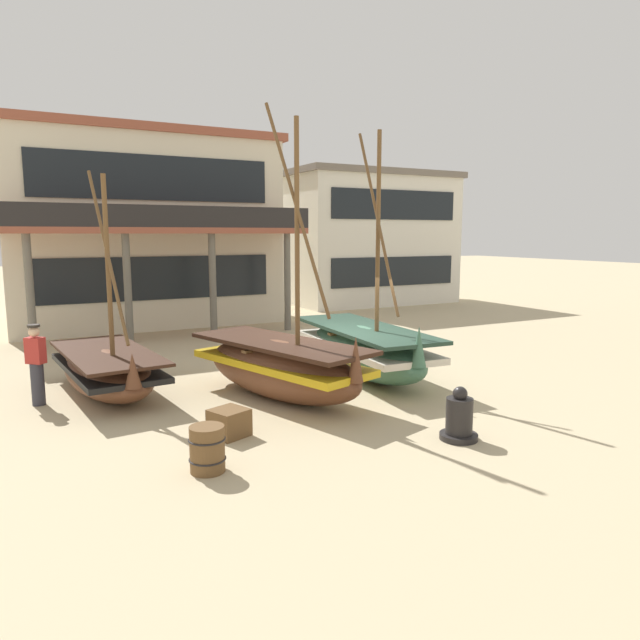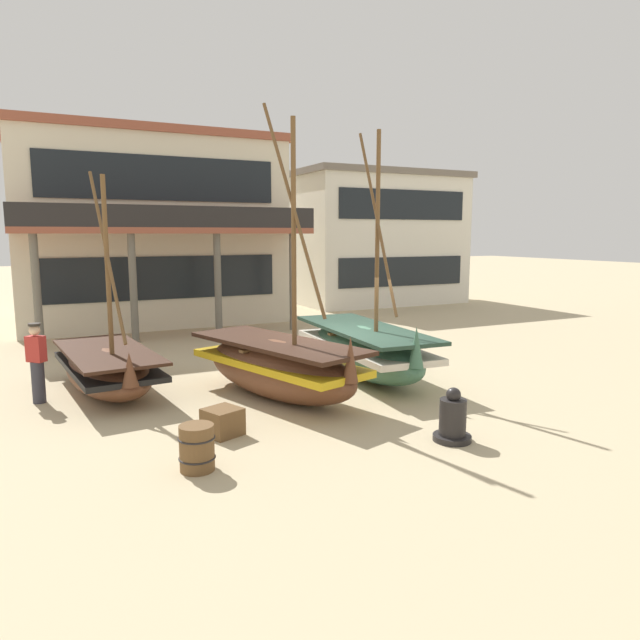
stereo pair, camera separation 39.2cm
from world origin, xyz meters
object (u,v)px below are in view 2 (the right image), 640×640
at_px(capstan_winch, 453,420).
at_px(wooden_barrel, 197,448).
at_px(fisherman_by_hull, 37,364).
at_px(fishing_boat_far_right, 278,366).
at_px(harbor_building_main, 149,230).
at_px(harbor_building_annex, 368,238).
at_px(cargo_crate, 223,422).
at_px(fishing_boat_centre_large, 364,349).
at_px(fishing_boat_near_left, 108,369).

relative_size(capstan_winch, wooden_barrel, 1.34).
relative_size(fisherman_by_hull, wooden_barrel, 2.41).
xyz_separation_m(fishing_boat_far_right, harbor_building_main, (-0.35, 12.91, 2.97)).
distance_m(fisherman_by_hull, harbor_building_main, 12.17).
bearing_deg(harbor_building_annex, cargo_crate, -127.61).
bearing_deg(fishing_boat_centre_large, harbor_building_main, 103.86).
distance_m(fishing_boat_near_left, fishing_boat_far_right, 3.84).
bearing_deg(fishing_boat_centre_large, capstan_winch, -101.59).
bearing_deg(harbor_building_annex, fishing_boat_far_right, -126.59).
bearing_deg(fisherman_by_hull, harbor_building_main, 68.77).
height_order(fisherman_by_hull, harbor_building_main, harbor_building_main).
bearing_deg(capstan_winch, fishing_boat_centre_large, 78.41).
relative_size(harbor_building_main, harbor_building_annex, 1.19).
distance_m(capstan_winch, harbor_building_annex, 21.28).
bearing_deg(wooden_barrel, cargo_crate, 59.12).
height_order(wooden_barrel, cargo_crate, wooden_barrel).
xyz_separation_m(fisherman_by_hull, harbor_building_annex, (15.83, 13.20, 2.46)).
bearing_deg(harbor_building_annex, wooden_barrel, -127.16).
bearing_deg(cargo_crate, fishing_boat_far_right, 44.61).
xyz_separation_m(capstan_winch, harbor_building_annex, (9.50, 18.81, 2.93)).
relative_size(fishing_boat_near_left, wooden_barrel, 6.98).
bearing_deg(cargo_crate, fishing_boat_centre_large, 30.34).
distance_m(fishing_boat_centre_large, cargo_crate, 5.10).
height_order(fishing_boat_far_right, capstan_winch, fishing_boat_far_right).
relative_size(fishing_boat_centre_large, harbor_building_main, 0.58).
bearing_deg(harbor_building_main, wooden_barrel, -97.81).
bearing_deg(harbor_building_main, cargo_crate, -95.48).
bearing_deg(harbor_building_main, harbor_building_annex, 10.64).
relative_size(fishing_boat_centre_large, fishing_boat_far_right, 0.96).
distance_m(fishing_boat_centre_large, fisherman_by_hull, 7.34).
xyz_separation_m(fisherman_by_hull, harbor_building_main, (4.29, 11.03, 2.84)).
relative_size(fishing_boat_near_left, harbor_building_main, 0.48).
bearing_deg(capstan_winch, harbor_building_annex, 63.20).
xyz_separation_m(fishing_boat_centre_large, cargo_crate, (-4.38, -2.57, -0.45)).
height_order(fishing_boat_near_left, harbor_building_annex, harbor_building_annex).
relative_size(fisherman_by_hull, harbor_building_annex, 0.20).
bearing_deg(fishing_boat_far_right, harbor_building_annex, 53.41).
bearing_deg(capstan_winch, fishing_boat_far_right, 114.39).
relative_size(fishing_boat_far_right, fisherman_by_hull, 3.66).
bearing_deg(fishing_boat_centre_large, harbor_building_annex, 58.98).
distance_m(wooden_barrel, cargo_crate, 1.53).
bearing_deg(fisherman_by_hull, fishing_boat_near_left, 7.11).
distance_m(cargo_crate, harbor_building_main, 15.11).
height_order(fishing_boat_near_left, wooden_barrel, fishing_boat_near_left).
distance_m(fishing_boat_far_right, wooden_barrel, 3.98).
distance_m(fishing_boat_centre_large, capstan_winch, 4.67).
relative_size(fishing_boat_centre_large, wooden_barrel, 8.42).
distance_m(fishing_boat_far_right, capstan_winch, 4.11).
bearing_deg(harbor_building_annex, harbor_building_main, -169.36).
distance_m(wooden_barrel, harbor_building_main, 16.44).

